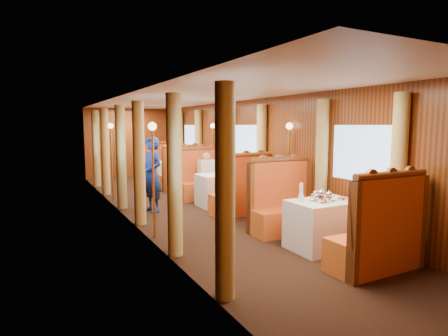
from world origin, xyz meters
TOP-DOWN VIEW (x-y plane):
  - floor at (0.00, 0.00)m, footprint 3.00×12.00m
  - ceiling at (0.00, 0.00)m, footprint 3.00×12.00m
  - wall_far at (0.00, 6.00)m, footprint 3.00×0.01m
  - wall_left at (-1.50, 0.00)m, footprint 0.01×12.00m
  - wall_right at (1.50, 0.00)m, footprint 0.01×12.00m
  - doorway_far at (0.00, 5.97)m, footprint 0.80×0.04m
  - table_near at (0.75, -3.50)m, footprint 1.05×0.72m
  - banquette_near_fwd at (0.75, -4.51)m, footprint 1.30×0.55m
  - banquette_near_aft at (0.75, -2.49)m, footprint 1.30×0.55m
  - table_mid at (0.75, 0.00)m, footprint 1.05×0.72m
  - banquette_mid_fwd at (0.75, -1.01)m, footprint 1.30×0.55m
  - banquette_mid_aft at (0.75, 1.01)m, footprint 1.30×0.55m
  - table_far at (0.75, 3.50)m, footprint 1.05×0.72m
  - banquette_far_fwd at (0.75, 2.49)m, footprint 1.30×0.55m
  - banquette_far_aft at (0.75, 4.51)m, footprint 1.30×0.55m
  - tea_tray at (0.67, -3.56)m, footprint 0.38×0.32m
  - teapot_left at (0.58, -3.60)m, footprint 0.23×0.20m
  - teapot_right at (0.69, -3.65)m, footprint 0.18×0.15m
  - teapot_back at (0.65, -3.41)m, footprint 0.16×0.13m
  - fruit_plate at (1.01, -3.60)m, footprint 0.22×0.22m
  - cup_inboard at (0.38, -3.39)m, footprint 0.08×0.08m
  - cup_outboard at (0.48, -3.29)m, footprint 0.08×0.08m
  - rose_vase_mid at (0.78, -0.00)m, footprint 0.06×0.06m
  - rose_vase_far at (0.78, 3.47)m, footprint 0.06×0.06m
  - window_left_near at (-1.49, -3.50)m, footprint 0.01×1.20m
  - curtain_left_near_a at (-1.38, -4.28)m, footprint 0.22×0.22m
  - curtain_left_near_b at (-1.38, -2.72)m, footprint 0.22×0.22m
  - window_right_near at (1.49, -3.50)m, footprint 0.01×1.20m
  - curtain_right_near_a at (1.38, -4.28)m, footprint 0.22×0.22m
  - curtain_right_near_b at (1.38, -2.72)m, footprint 0.22×0.22m
  - window_left_mid at (-1.49, 0.00)m, footprint 0.01×1.20m
  - curtain_left_mid_a at (-1.38, -0.78)m, footprint 0.22×0.22m
  - curtain_left_mid_b at (-1.38, 0.78)m, footprint 0.22×0.22m
  - window_right_mid at (1.49, 0.00)m, footprint 0.01×1.20m
  - curtain_right_mid_a at (1.38, -0.78)m, footprint 0.22×0.22m
  - curtain_right_mid_b at (1.38, 0.78)m, footprint 0.22×0.22m
  - window_left_far at (-1.49, 3.50)m, footprint 0.01×1.20m
  - curtain_left_far_a at (-1.38, 2.72)m, footprint 0.22×0.22m
  - curtain_left_far_b at (-1.38, 4.28)m, footprint 0.22×0.22m
  - window_right_far at (1.49, 3.50)m, footprint 0.01×1.20m
  - curtain_right_far_a at (1.38, 2.72)m, footprint 0.22×0.22m
  - curtain_right_far_b at (1.38, 4.28)m, footprint 0.22×0.22m
  - sconce_left_fore at (-1.40, -1.75)m, footprint 0.14×0.14m
  - sconce_right_fore at (1.40, -1.75)m, footprint 0.14×0.14m
  - sconce_left_aft at (-1.40, 1.75)m, footprint 0.14×0.14m
  - sconce_right_aft at (1.40, 1.75)m, footprint 0.14×0.14m
  - steward at (-0.86, 0.13)m, footprint 0.56×0.70m
  - passenger at (0.75, 0.75)m, footprint 0.40×0.44m

SIDE VIEW (x-z plane):
  - floor at x=0.00m, z-range -0.01..0.01m
  - table_near at x=0.75m, z-range 0.00..0.75m
  - table_mid at x=0.75m, z-range 0.00..0.75m
  - table_far at x=0.75m, z-range 0.00..0.75m
  - banquette_near_fwd at x=0.75m, z-range -0.25..1.09m
  - banquette_near_aft at x=0.75m, z-range -0.25..1.09m
  - banquette_mid_fwd at x=0.75m, z-range -0.25..1.09m
  - banquette_mid_aft at x=0.75m, z-range -0.25..1.09m
  - banquette_far_fwd at x=0.75m, z-range -0.25..1.09m
  - banquette_far_aft at x=0.75m, z-range -0.25..1.09m
  - passenger at x=0.75m, z-range 0.36..1.12m
  - tea_tray at x=0.67m, z-range 0.75..0.76m
  - fruit_plate at x=1.01m, z-range 0.74..0.80m
  - teapot_back at x=0.65m, z-range 0.75..0.87m
  - teapot_right at x=0.69m, z-range 0.75..0.88m
  - teapot_left at x=0.58m, z-range 0.75..0.90m
  - steward at x=-0.86m, z-range 0.00..1.65m
  - cup_inboard at x=0.38m, z-range 0.72..0.99m
  - cup_outboard at x=0.48m, z-range 0.72..0.99m
  - rose_vase_mid at x=0.78m, z-range 0.75..1.11m
  - rose_vase_far at x=0.78m, z-range 0.75..1.11m
  - doorway_far at x=0.00m, z-range 0.00..2.00m
  - curtain_left_near_a at x=-1.38m, z-range 0.00..2.35m
  - curtain_left_near_b at x=-1.38m, z-range 0.00..2.35m
  - curtain_right_near_a at x=1.38m, z-range 0.00..2.35m
  - curtain_right_near_b at x=1.38m, z-range 0.00..2.35m
  - curtain_left_mid_a at x=-1.38m, z-range 0.00..2.35m
  - curtain_left_mid_b at x=-1.38m, z-range 0.00..2.35m
  - curtain_right_mid_a at x=1.38m, z-range 0.00..2.35m
  - curtain_right_mid_b at x=1.38m, z-range 0.00..2.35m
  - curtain_left_far_a at x=-1.38m, z-range 0.00..2.35m
  - curtain_left_far_b at x=-1.38m, z-range 0.00..2.35m
  - curtain_right_far_a at x=1.38m, z-range 0.00..2.35m
  - curtain_right_far_b at x=1.38m, z-range 0.00..2.35m
  - wall_far at x=0.00m, z-range 0.00..2.50m
  - wall_left at x=-1.50m, z-range 0.00..2.50m
  - wall_right at x=1.50m, z-range 0.00..2.50m
  - sconce_left_fore at x=-1.40m, z-range 0.41..2.36m
  - sconce_right_fore at x=1.40m, z-range 0.41..2.36m
  - sconce_left_aft at x=-1.40m, z-range 0.41..2.36m
  - sconce_right_aft at x=1.40m, z-range 0.41..2.36m
  - window_left_near at x=-1.49m, z-range 1.00..1.90m
  - window_right_near at x=1.49m, z-range 1.00..1.90m
  - window_left_mid at x=-1.49m, z-range 1.00..1.90m
  - window_right_mid at x=1.49m, z-range 1.00..1.90m
  - window_left_far at x=-1.49m, z-range 1.00..1.90m
  - window_right_far at x=1.49m, z-range 1.00..1.90m
  - ceiling at x=0.00m, z-range 2.49..2.51m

